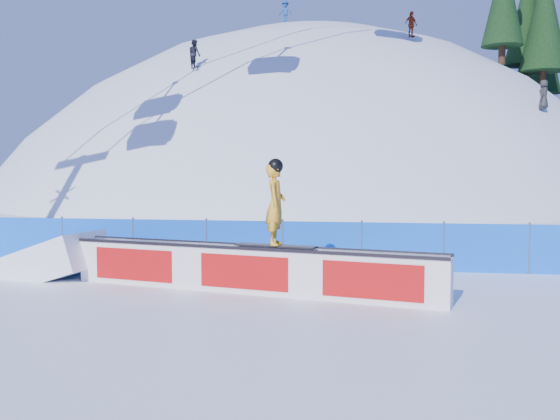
# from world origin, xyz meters

# --- Properties ---
(ground) EXTENTS (160.00, 160.00, 0.00)m
(ground) POSITION_xyz_m (0.00, 0.00, 0.00)
(ground) COLOR white
(ground) RESTS_ON ground
(snow_hill) EXTENTS (64.00, 64.00, 64.00)m
(snow_hill) POSITION_xyz_m (0.00, 42.00, -18.00)
(snow_hill) COLOR white
(snow_hill) RESTS_ON ground
(safety_fence) EXTENTS (22.05, 0.05, 1.30)m
(safety_fence) POSITION_xyz_m (0.00, 4.50, 0.60)
(safety_fence) COLOR blue
(safety_fence) RESTS_ON ground
(rail_box) EXTENTS (8.04, 2.37, 0.97)m
(rail_box) POSITION_xyz_m (2.76, 1.36, 0.48)
(rail_box) COLOR white
(rail_box) RESTS_ON ground
(snow_ramp) EXTENTS (2.70, 2.01, 1.51)m
(snow_ramp) POSITION_xyz_m (-2.19, 2.49, 0.00)
(snow_ramp) COLOR white
(snow_ramp) RESTS_ON ground
(snowboarder) EXTENTS (1.73, 0.68, 1.78)m
(snowboarder) POSITION_xyz_m (3.34, 1.22, 1.85)
(snowboarder) COLOR black
(snowboarder) RESTS_ON rail_box
(distant_skiers) EXTENTS (20.84, 13.14, 9.28)m
(distant_skiers) POSITION_xyz_m (2.86, 30.20, 10.85)
(distant_skiers) COLOR black
(distant_skiers) RESTS_ON ground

